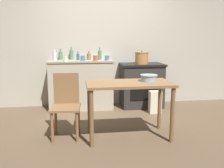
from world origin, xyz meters
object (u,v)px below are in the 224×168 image
bottle_mid_left (71,55)px  stove (141,85)px  bottle_far_left (55,56)px  bottle_center (78,57)px  stock_pot (142,58)px  bottle_left (61,55)px  cup_far_right (96,58)px  mixing_bowl_large (149,78)px  cup_mid_right (65,59)px  flour_sack (155,102)px  bottle_center_right (89,56)px  chair (66,103)px  cup_right (107,58)px  work_table (129,91)px  cup_end_right (83,58)px  bottle_center_left (100,55)px

bottle_mid_left → stove: bearing=-8.5°
bottle_far_left → bottle_center: size_ratio=1.29×
stock_pot → bottle_left: 1.60m
cup_far_right → mixing_bowl_large: bearing=-64.6°
bottle_far_left → cup_mid_right: bearing=-52.7°
flour_sack → bottle_center_right: bearing=153.8°
chair → bottle_far_left: (-0.26, 1.50, 0.56)m
cup_right → bottle_left: bearing=163.3°
stove → bottle_center: bottle_center is taller
bottle_left → bottle_center: size_ratio=1.32×
stock_pot → bottle_left: bearing=171.1°
work_table → cup_far_right: size_ratio=11.47×
cup_end_right → cup_mid_right: bearing=-161.3°
flour_sack → bottle_left: bottle_left is taller
mixing_bowl_large → cup_end_right: (-0.88, 1.44, 0.16)m
cup_right → bottle_far_left: bearing=168.5°
mixing_bowl_large → bottle_center_right: size_ratio=1.42×
flour_sack → cup_right: cup_right is taller
stove → flour_sack: bearing=-73.8°
stove → stock_pot: stock_pot is taller
bottle_mid_left → cup_far_right: (0.45, -0.35, -0.05)m
stove → mixing_bowl_large: 1.58m
stove → stock_pot: 0.56m
bottle_mid_left → work_table: bearing=-65.4°
work_table → bottle_left: (-1.02, 1.73, 0.38)m
bottle_mid_left → cup_end_right: 0.34m
bottle_mid_left → cup_end_right: size_ratio=2.67×
chair → mixing_bowl_large: 1.22m
chair → bottle_far_left: bottle_far_left is taller
stock_pot → bottle_center: 1.25m
work_table → bottle_center_right: bearing=105.7°
bottle_far_left → bottle_mid_left: bearing=14.7°
bottle_far_left → bottle_center_right: size_ratio=1.24×
flour_sack → cup_end_right: bearing=161.8°
bottle_center → bottle_left: bearing=168.2°
stove → bottle_mid_left: bottle_mid_left is taller
stove → cup_right: size_ratio=9.56×
stock_pot → cup_end_right: bearing=179.6°
bottle_mid_left → bottle_center_left: (0.56, -0.10, -0.00)m
flour_sack → stock_pot: stock_pot is taller
bottle_left → bottle_center: bearing=-11.8°
bottle_far_left → cup_right: 1.02m
bottle_center → cup_end_right: bearing=-61.1°
bottle_far_left → cup_end_right: 0.57m
bottle_center → cup_right: bottle_center is taller
bottle_mid_left → bottle_center_right: (0.34, -0.11, -0.03)m
mixing_bowl_large → work_table: bearing=-170.0°
bottle_far_left → bottle_left: 0.13m
bottle_center → cup_mid_right: bottle_center is taller
stove → mixing_bowl_large: mixing_bowl_large is taller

